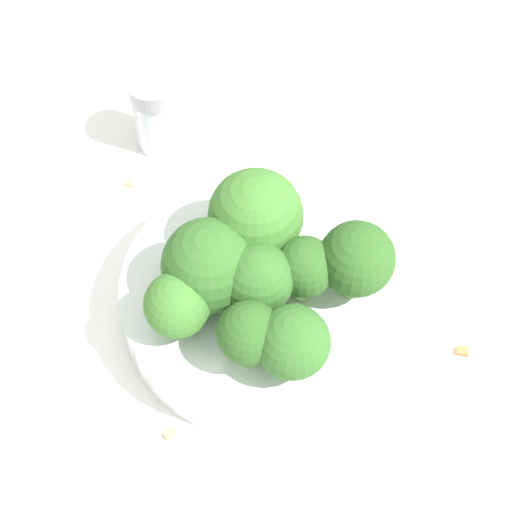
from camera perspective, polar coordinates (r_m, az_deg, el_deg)
ground_plane at (r=0.54m, az=0.00°, el=-3.94°), size 3.00×3.00×0.00m
bowl at (r=0.53m, az=0.00°, el=-2.97°), size 0.16×0.16×0.04m
broccoli_floret_0 at (r=0.48m, az=3.26°, el=-0.81°), size 0.04×0.04×0.05m
broccoli_floret_1 at (r=0.48m, az=0.11°, el=-1.57°), size 0.04×0.04×0.05m
broccoli_floret_2 at (r=0.46m, az=2.45°, el=-5.83°), size 0.04×0.04×0.05m
broccoli_floret_3 at (r=0.49m, az=-0.03°, el=2.63°), size 0.06×0.06×0.06m
broccoli_floret_4 at (r=0.46m, az=-0.45°, el=-5.24°), size 0.04×0.04×0.05m
broccoli_floret_5 at (r=0.49m, az=6.73°, el=-0.27°), size 0.04×0.04×0.05m
broccoli_floret_6 at (r=0.48m, az=-5.10°, el=-3.57°), size 0.04×0.04×0.04m
broccoli_floret_7 at (r=0.48m, az=-3.09°, el=-0.68°), size 0.06×0.06×0.06m
pepper_shaker at (r=0.60m, az=-6.68°, el=9.45°), size 0.03×0.03×0.06m
almond_crumb_0 at (r=0.51m, az=-5.77°, el=-11.64°), size 0.01×0.01×0.01m
almond_crumb_1 at (r=0.60m, az=-8.42°, el=4.84°), size 0.01×0.01×0.01m
almond_crumb_2 at (r=0.54m, az=13.63°, el=-6.10°), size 0.01×0.01×0.01m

